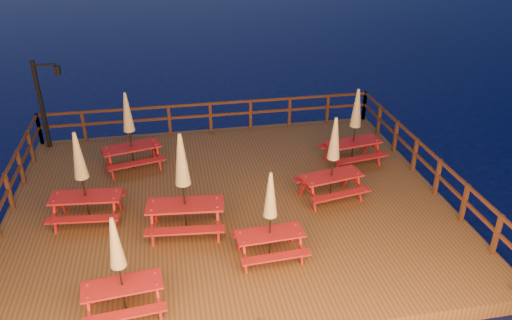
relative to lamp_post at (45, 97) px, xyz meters
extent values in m
plane|color=#050732|center=(5.39, -4.55, -2.20)|extent=(500.00, 500.00, 0.00)
cube|color=#4F3619|center=(5.39, -4.55, -2.00)|extent=(12.00, 10.00, 0.40)
cylinder|color=#331E10|center=(-0.21, 0.05, -2.50)|extent=(0.24, 0.24, 1.40)
cylinder|color=#331E10|center=(5.39, 0.05, -2.50)|extent=(0.24, 0.24, 1.40)
cylinder|color=#331E10|center=(10.99, -9.15, -2.50)|extent=(0.24, 0.24, 1.40)
cylinder|color=#331E10|center=(10.99, 0.05, -2.50)|extent=(0.24, 0.24, 1.40)
cube|color=#331E10|center=(5.39, 0.30, -0.75)|extent=(11.70, 0.06, 0.09)
cube|color=#331E10|center=(5.39, 0.30, -1.19)|extent=(11.70, 0.06, 0.09)
cube|color=#331E10|center=(0.71, 0.30, -1.25)|extent=(0.10, 0.10, 1.10)
cube|color=#331E10|center=(5.39, 0.30, -1.25)|extent=(0.10, 0.10, 1.10)
cube|color=#331E10|center=(10.07, 0.30, -1.25)|extent=(0.10, 0.10, 1.10)
cube|color=#331E10|center=(-0.46, -4.55, -1.19)|extent=(0.06, 9.70, 0.09)
cube|color=#331E10|center=(-0.46, -4.55, -1.25)|extent=(0.10, 0.10, 1.10)
cube|color=#331E10|center=(-0.46, -0.67, -1.25)|extent=(0.10, 0.10, 1.10)
cube|color=#331E10|center=(11.24, -4.55, -0.75)|extent=(0.06, 9.70, 0.09)
cube|color=#331E10|center=(11.24, -4.55, -1.19)|extent=(0.06, 9.70, 0.09)
cube|color=#331E10|center=(11.24, -8.43, -1.25)|extent=(0.10, 0.10, 1.10)
cube|color=#331E10|center=(11.24, -4.55, -1.25)|extent=(0.10, 0.10, 1.10)
cube|color=#331E10|center=(11.24, -0.67, -1.25)|extent=(0.10, 0.10, 1.10)
cube|color=black|center=(-0.16, 0.00, -0.30)|extent=(0.12, 0.12, 3.00)
cube|color=black|center=(0.19, 0.00, 1.05)|extent=(0.70, 0.06, 0.06)
cube|color=black|center=(0.54, 0.00, 0.85)|extent=(0.18, 0.18, 0.28)
sphere|color=#FFBF66|center=(0.54, 0.00, 0.85)|extent=(0.14, 0.14, 0.14)
cube|color=maroon|center=(2.74, -8.33, -1.13)|extent=(1.65, 0.77, 0.04)
cube|color=maroon|center=(2.69, -7.80, -1.40)|extent=(1.61, 0.40, 0.04)
cube|color=maroon|center=(2.79, -8.86, -1.40)|extent=(1.61, 0.40, 0.04)
cube|color=maroon|center=(2.05, -8.10, -1.46)|extent=(0.06, 0.09, 0.67)
cube|color=maroon|center=(2.11, -8.68, -1.46)|extent=(0.06, 0.09, 0.67)
cube|color=maroon|center=(3.38, -7.98, -1.46)|extent=(0.06, 0.09, 0.67)
cube|color=maroon|center=(3.43, -8.56, -1.46)|extent=(0.06, 0.09, 0.67)
cylinder|color=black|center=(2.74, -8.33, -0.69)|extent=(0.04, 0.04, 2.22)
cone|color=tan|center=(2.74, -8.33, -0.07)|extent=(0.32, 0.32, 1.11)
sphere|color=black|center=(2.74, -8.33, 0.45)|extent=(0.06, 0.06, 0.06)
cube|color=maroon|center=(1.66, -4.84, -1.05)|extent=(1.84, 0.86, 0.05)
cube|color=maroon|center=(1.72, -4.25, -1.35)|extent=(1.80, 0.45, 0.05)
cube|color=maroon|center=(1.60, -5.43, -1.35)|extent=(1.80, 0.45, 0.05)
cube|color=maroon|center=(0.96, -4.45, -1.42)|extent=(0.07, 0.10, 0.74)
cube|color=maroon|center=(0.89, -5.10, -1.42)|extent=(0.07, 0.10, 0.74)
cube|color=maroon|center=(2.43, -4.59, -1.42)|extent=(0.07, 0.10, 0.74)
cube|color=maroon|center=(2.37, -5.24, -1.42)|extent=(0.07, 0.10, 0.74)
cylinder|color=black|center=(1.66, -4.84, -0.56)|extent=(0.04, 0.04, 2.47)
cone|color=tan|center=(1.66, -4.84, 0.13)|extent=(0.36, 0.36, 1.24)
sphere|color=black|center=(1.66, -4.84, 0.71)|extent=(0.07, 0.07, 0.07)
cube|color=maroon|center=(6.00, -7.16, -1.13)|extent=(1.62, 0.71, 0.04)
cube|color=maroon|center=(5.97, -6.63, -1.40)|extent=(1.60, 0.34, 0.04)
cube|color=maroon|center=(6.03, -7.69, -1.40)|extent=(1.60, 0.34, 0.04)
cube|color=maroon|center=(5.32, -6.91, -1.46)|extent=(0.06, 0.09, 0.66)
cube|color=maroon|center=(5.36, -7.49, -1.46)|extent=(0.06, 0.09, 0.66)
cube|color=maroon|center=(6.64, -6.83, -1.46)|extent=(0.06, 0.09, 0.66)
cube|color=maroon|center=(6.68, -7.42, -1.46)|extent=(0.06, 0.09, 0.66)
cylinder|color=black|center=(6.00, -7.16, -0.69)|extent=(0.04, 0.04, 2.21)
cone|color=tan|center=(6.00, -7.16, -0.07)|extent=(0.32, 0.32, 1.10)
sphere|color=black|center=(6.00, -7.16, 0.44)|extent=(0.06, 0.06, 0.06)
cube|color=maroon|center=(9.57, -2.99, -1.07)|extent=(1.82, 0.95, 0.05)
cube|color=maroon|center=(9.47, -2.42, -1.36)|extent=(1.76, 0.55, 0.05)
cube|color=maroon|center=(9.66, -3.56, -1.36)|extent=(1.76, 0.55, 0.05)
cube|color=maroon|center=(8.80, -2.79, -1.43)|extent=(0.07, 0.10, 0.72)
cube|color=maroon|center=(8.91, -3.42, -1.43)|extent=(0.07, 0.10, 0.72)
cube|color=maroon|center=(10.23, -2.56, -1.43)|extent=(0.07, 0.10, 0.72)
cube|color=maroon|center=(10.33, -3.18, -1.43)|extent=(0.07, 0.10, 0.72)
cylinder|color=black|center=(9.57, -2.99, -0.59)|extent=(0.04, 0.04, 2.41)
cone|color=tan|center=(9.57, -2.99, 0.08)|extent=(0.35, 0.35, 1.20)
sphere|color=black|center=(9.57, -2.99, 0.64)|extent=(0.07, 0.07, 0.07)
cube|color=maroon|center=(2.72, -2.08, -1.07)|extent=(1.86, 1.08, 0.05)
cube|color=maroon|center=(2.58, -1.52, -1.36)|extent=(1.76, 0.68, 0.05)
cube|color=maroon|center=(2.86, -2.65, -1.36)|extent=(1.76, 0.68, 0.05)
cube|color=maroon|center=(1.93, -1.95, -1.43)|extent=(0.08, 0.11, 0.73)
cube|color=maroon|center=(2.09, -2.57, -1.43)|extent=(0.08, 0.11, 0.73)
cube|color=maroon|center=(3.35, -1.60, -1.43)|extent=(0.08, 0.11, 0.73)
cube|color=maroon|center=(3.50, -2.22, -1.43)|extent=(0.08, 0.11, 0.73)
cylinder|color=black|center=(2.72, -2.08, -0.58)|extent=(0.04, 0.04, 2.42)
cone|color=tan|center=(2.72, -2.08, 0.09)|extent=(0.35, 0.35, 1.21)
sphere|color=black|center=(2.72, -2.08, 0.66)|extent=(0.07, 0.07, 0.07)
cube|color=maroon|center=(4.14, -5.79, -1.00)|extent=(1.97, 0.92, 0.05)
cube|color=maroon|center=(4.20, -5.15, -1.32)|extent=(1.93, 0.48, 0.05)
cube|color=maroon|center=(4.08, -6.42, -1.32)|extent=(1.93, 0.48, 0.05)
cube|color=maroon|center=(3.38, -5.36, -1.40)|extent=(0.07, 0.11, 0.80)
cube|color=maroon|center=(3.31, -6.06, -1.40)|extent=(0.07, 0.11, 0.80)
cube|color=maroon|center=(4.97, -5.52, -1.40)|extent=(0.07, 0.11, 0.80)
cube|color=maroon|center=(4.90, -6.21, -1.40)|extent=(0.07, 0.11, 0.80)
cylinder|color=black|center=(4.14, -5.79, -0.47)|extent=(0.05, 0.05, 2.65)
cone|color=tan|center=(4.14, -5.79, 0.27)|extent=(0.38, 0.38, 1.33)
sphere|color=black|center=(4.14, -5.79, 0.89)|extent=(0.07, 0.07, 0.07)
cube|color=maroon|center=(8.22, -4.91, -1.08)|extent=(1.81, 0.98, 0.05)
cube|color=maroon|center=(8.11, -4.35, -1.37)|extent=(1.74, 0.59, 0.05)
cube|color=maroon|center=(8.33, -5.47, -1.37)|extent=(1.74, 0.59, 0.05)
cube|color=maroon|center=(7.46, -4.73, -1.44)|extent=(0.07, 0.10, 0.72)
cube|color=maroon|center=(7.58, -5.35, -1.44)|extent=(0.07, 0.10, 0.72)
cube|color=maroon|center=(8.86, -4.46, -1.44)|extent=(0.07, 0.10, 0.72)
cube|color=maroon|center=(8.98, -5.08, -1.44)|extent=(0.07, 0.10, 0.72)
cylinder|color=black|center=(8.22, -4.91, -0.60)|extent=(0.04, 0.04, 2.38)
cone|color=tan|center=(8.22, -4.91, 0.06)|extent=(0.34, 0.34, 1.19)
sphere|color=black|center=(8.22, -4.91, 0.62)|extent=(0.07, 0.07, 0.07)
camera|label=1|loc=(3.97, -16.32, 5.71)|focal=35.00mm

